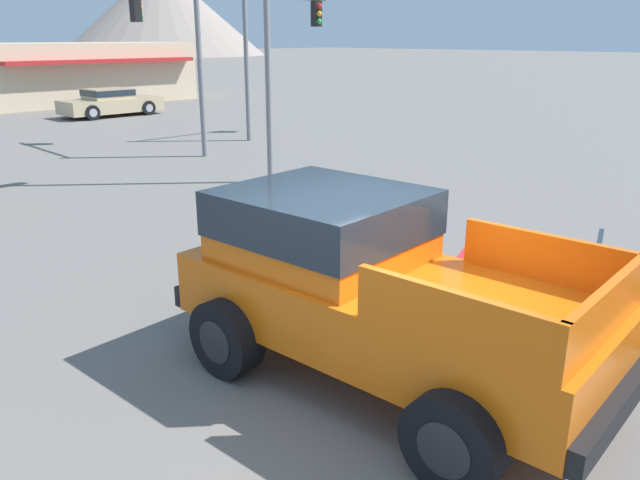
{
  "coord_description": "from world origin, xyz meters",
  "views": [
    {
      "loc": [
        -4.3,
        -3.67,
        3.5
      ],
      "look_at": [
        0.32,
        1.06,
        1.34
      ],
      "focal_mm": 35.0,
      "sensor_mm": 36.0,
      "label": 1
    }
  ],
  "objects": [
    {
      "name": "ground_plane",
      "position": [
        0.0,
        0.0,
        0.0
      ],
      "size": [
        320.0,
        320.0,
        0.0
      ],
      "primitive_type": "plane",
      "color": "slate"
    },
    {
      "name": "orange_pickup_truck",
      "position": [
        0.3,
        0.36,
        1.08
      ],
      "size": [
        2.64,
        4.84,
        1.94
      ],
      "rotation": [
        0.0,
        0.0,
        0.08
      ],
      "color": "orange",
      "rests_on": "ground_plane"
    },
    {
      "name": "red_convertible_car",
      "position": [
        3.44,
        -1.33,
        0.42
      ],
      "size": [
        3.14,
        4.74,
        1.06
      ],
      "rotation": [
        0.0,
        0.0,
        0.34
      ],
      "color": "red",
      "rests_on": "ground_plane"
    },
    {
      "name": "parked_car_tan",
      "position": [
        9.29,
        24.15,
        0.64
      ],
      "size": [
        4.53,
        2.06,
        1.25
      ],
      "rotation": [
        0.0,
        0.0,
        4.73
      ],
      "color": "tan",
      "rests_on": "ground_plane"
    },
    {
      "name": "traffic_light_main",
      "position": [
        10.94,
        13.94,
        3.57
      ],
      "size": [
        3.87,
        0.38,
        5.07
      ],
      "color": "slate",
      "rests_on": "ground_plane"
    },
    {
      "name": "traffic_light_crosswalk",
      "position": [
        6.5,
        14.07,
        3.65
      ],
      "size": [
        0.38,
        4.08,
        5.17
      ],
      "rotation": [
        0.0,
        0.0,
        1.57
      ],
      "color": "slate",
      "rests_on": "ground_plane"
    },
    {
      "name": "storefront_building",
      "position": [
        11.33,
        31.43,
        1.61
      ],
      "size": [
        11.43,
        6.18,
        3.21
      ],
      "color": "beige",
      "rests_on": "ground_plane"
    }
  ]
}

